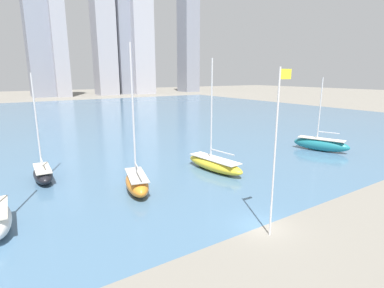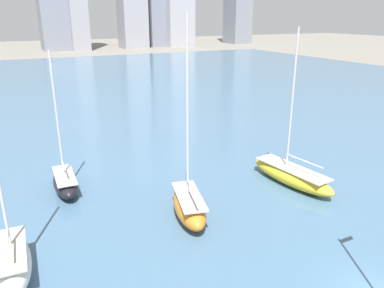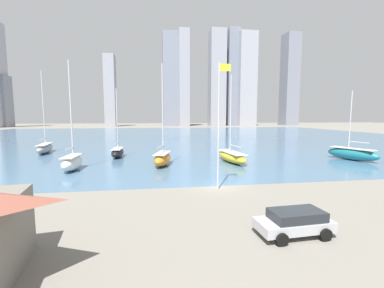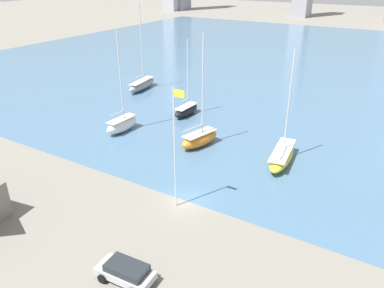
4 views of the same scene
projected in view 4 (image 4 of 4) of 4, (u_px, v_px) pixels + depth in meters
ground_plane at (186, 201)px, 39.60m from camera, size 500.00×500.00×0.00m
harbor_water at (334, 66)px, 93.74m from camera, size 180.00×140.00×0.00m
flag_pole at (175, 146)px, 35.85m from camera, size 1.24×0.14×12.70m
sailboat_yellow at (282, 155)px, 47.21m from camera, size 3.58×9.55×14.13m
sailboat_gray at (142, 84)px, 75.43m from camera, size 3.32×9.30×16.54m
sailboat_orange at (200, 138)px, 51.41m from camera, size 3.73×6.82×15.23m
sailboat_black at (186, 110)px, 62.20m from camera, size 2.20×6.09×12.38m
sailboat_white at (122, 124)px, 55.97m from camera, size 2.27×6.18×15.02m
parked_wagon_silver at (126, 271)px, 29.18m from camera, size 4.80×2.64×1.61m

